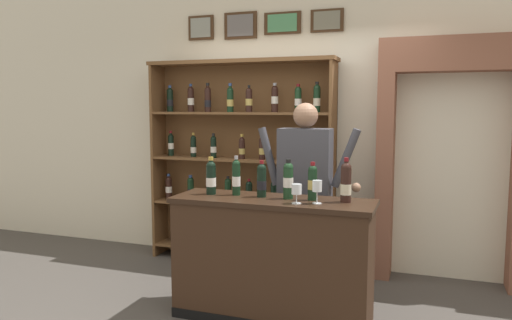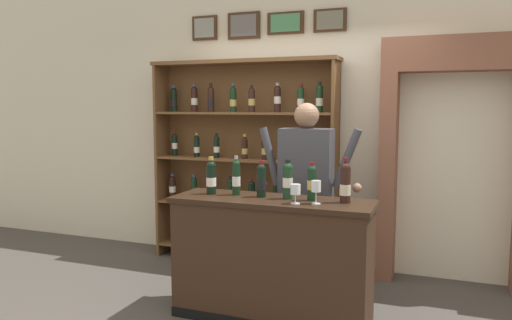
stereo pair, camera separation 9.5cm
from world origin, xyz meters
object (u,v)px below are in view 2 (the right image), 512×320
at_px(wine_shelf, 245,157).
at_px(tasting_bottle_prosecco, 211,177).
at_px(tasting_bottle_vin_santo, 288,179).
at_px(tasting_bottle_chianti, 236,177).
at_px(wine_glass_center, 295,190).
at_px(tasting_counter, 272,259).
at_px(tasting_bottle_brunello, 261,180).
at_px(wine_glass_left, 316,188).
at_px(tasting_bottle_bianco, 312,182).
at_px(tasting_bottle_grappa, 345,183).
at_px(shopkeeper, 306,177).

relative_size(wine_shelf, tasting_bottle_prosecco, 7.06).
bearing_deg(tasting_bottle_vin_santo, tasting_bottle_chianti, 178.31).
bearing_deg(wine_glass_center, tasting_counter, 151.17).
height_order(tasting_counter, wine_glass_center, wine_glass_center).
bearing_deg(tasting_counter, tasting_bottle_brunello, 156.94).
bearing_deg(tasting_bottle_brunello, tasting_counter, -23.06).
bearing_deg(tasting_bottle_chianti, tasting_bottle_vin_santo, -1.69).
xyz_separation_m(wine_shelf, wine_glass_left, (1.13, -1.37, -0.05)).
bearing_deg(tasting_bottle_vin_santo, tasting_bottle_bianco, 1.33).
bearing_deg(wine_glass_center, tasting_bottle_grappa, 27.91).
xyz_separation_m(tasting_bottle_grappa, wine_glass_left, (-0.19, -0.13, -0.03)).
bearing_deg(tasting_bottle_brunello, wine_shelf, 117.64).
distance_m(tasting_bottle_chianti, tasting_bottle_brunello, 0.22).
distance_m(tasting_bottle_prosecco, tasting_bottle_chianti, 0.21).
xyz_separation_m(tasting_bottle_prosecco, tasting_bottle_brunello, (0.43, 0.02, -0.01)).
height_order(tasting_bottle_vin_santo, tasting_bottle_bianco, tasting_bottle_vin_santo).
relative_size(tasting_bottle_vin_santo, tasting_bottle_bianco, 1.05).
xyz_separation_m(tasting_bottle_prosecco, tasting_bottle_bianco, (0.84, 0.03, 0.00)).
relative_size(tasting_counter, tasting_bottle_chianti, 4.95).
distance_m(wine_shelf, tasting_bottle_vin_santo, 1.53).
height_order(tasting_bottle_prosecco, tasting_bottle_vin_santo, tasting_bottle_vin_santo).
relative_size(shopkeeper, wine_glass_center, 11.66).
bearing_deg(shopkeeper, tasting_counter, -101.62).
relative_size(tasting_bottle_prosecco, tasting_bottle_brunello, 1.05).
xyz_separation_m(tasting_bottle_brunello, tasting_bottle_bianco, (0.41, 0.00, 0.01)).
bearing_deg(wine_glass_center, tasting_bottle_chianti, 161.79).
bearing_deg(shopkeeper, tasting_bottle_chianti, -130.72).
height_order(tasting_bottle_vin_santo, wine_glass_left, tasting_bottle_vin_santo).
bearing_deg(tasting_bottle_prosecco, wine_glass_left, -6.25).
xyz_separation_m(tasting_bottle_vin_santo, tasting_bottle_bianco, (0.19, 0.00, -0.01)).
height_order(wine_shelf, tasting_bottle_chianti, wine_shelf).
bearing_deg(tasting_counter, wine_glass_left, -11.65).
distance_m(tasting_bottle_prosecco, tasting_bottle_brunello, 0.43).
bearing_deg(tasting_bottle_prosecco, tasting_bottle_grappa, 1.55).
bearing_deg(shopkeeper, wine_glass_center, -81.18).
relative_size(tasting_bottle_brunello, tasting_bottle_grappa, 0.87).
bearing_deg(wine_shelf, tasting_bottle_vin_santo, -55.02).
bearing_deg(shopkeeper, tasting_bottle_brunello, -112.85).
xyz_separation_m(tasting_bottle_bianco, wine_glass_left, (0.06, -0.13, -0.02)).
relative_size(tasting_bottle_prosecco, wine_glass_left, 1.75).
bearing_deg(tasting_bottle_grappa, wine_glass_center, -152.09).
bearing_deg(shopkeeper, tasting_bottle_prosecco, -139.86).
xyz_separation_m(shopkeeper, tasting_bottle_vin_santo, (-0.00, -0.53, 0.05)).
height_order(tasting_bottle_prosecco, tasting_bottle_chianti, tasting_bottle_chianti).
bearing_deg(tasting_bottle_vin_santo, tasting_bottle_prosecco, -178.11).
bearing_deg(tasting_bottle_vin_santo, wine_glass_left, -25.25).
bearing_deg(tasting_bottle_grappa, tasting_bottle_brunello, -179.33).
height_order(wine_shelf, tasting_bottle_brunello, wine_shelf).
xyz_separation_m(tasting_bottle_chianti, tasting_bottle_vin_santo, (0.44, -0.01, 0.00)).
bearing_deg(tasting_bottle_chianti, tasting_bottle_brunello, -3.25).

